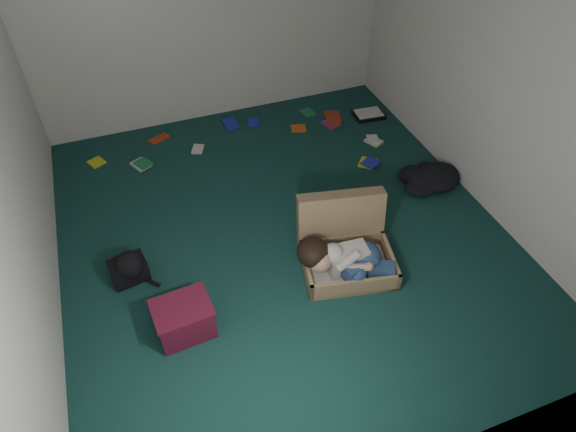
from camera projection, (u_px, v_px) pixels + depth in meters
floor at (282, 233)px, 4.84m from camera, size 4.50×4.50×0.00m
wall_back at (210, 8)px, 5.49m from camera, size 4.50×0.00×4.50m
wall_front at (444, 355)px, 2.41m from camera, size 4.50×0.00×4.50m
wall_left at (1, 170)px, 3.44m from camera, size 0.00×4.50×4.50m
wall_right at (497, 70)px, 4.46m from camera, size 0.00×4.50×4.50m
suitcase at (345, 245)px, 4.49m from camera, size 0.91×0.90×0.57m
person at (344, 259)px, 4.31m from camera, size 0.80×0.52×0.35m
maroon_bin at (184, 319)px, 3.94m from camera, size 0.46×0.38×0.30m
backpack at (129, 269)px, 4.36m from camera, size 0.42×0.36×0.23m
clothing_pile at (430, 177)px, 5.33m from camera, size 0.49×0.41×0.15m
paper_tray at (369, 114)px, 6.31m from camera, size 0.38×0.29×0.05m
book_scatter at (259, 136)px, 5.99m from camera, size 3.22×1.50×0.02m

